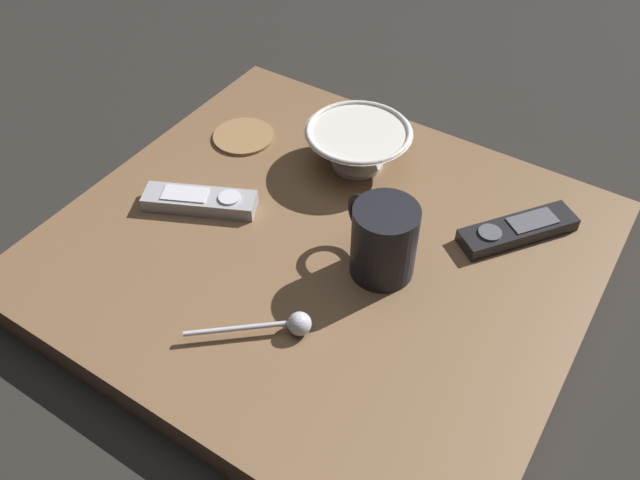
# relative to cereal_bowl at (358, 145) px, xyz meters

# --- Properties ---
(ground_plane) EXTENTS (6.00, 6.00, 0.00)m
(ground_plane) POSITION_rel_cereal_bowl_xyz_m (-0.16, -0.04, -0.08)
(ground_plane) COLOR black
(table) EXTENTS (0.61, 0.67, 0.05)m
(table) POSITION_rel_cereal_bowl_xyz_m (-0.16, -0.04, -0.06)
(table) COLOR brown
(table) RESTS_ON ground
(cereal_bowl) EXTENTS (0.15, 0.15, 0.06)m
(cereal_bowl) POSITION_rel_cereal_bowl_xyz_m (0.00, 0.00, 0.00)
(cereal_bowl) COLOR beige
(cereal_bowl) RESTS_ON table
(coffee_mug) EXTENTS (0.08, 0.11, 0.10)m
(coffee_mug) POSITION_rel_cereal_bowl_xyz_m (-0.16, -0.13, 0.01)
(coffee_mug) COLOR black
(coffee_mug) RESTS_ON table
(teaspoon) EXTENTS (0.10, 0.11, 0.03)m
(teaspoon) POSITION_rel_cereal_bowl_xyz_m (-0.31, -0.09, -0.02)
(teaspoon) COLOR silver
(teaspoon) RESTS_ON table
(tv_remote_near) EXTENTS (0.16, 0.13, 0.02)m
(tv_remote_near) POSITION_rel_cereal_bowl_xyz_m (-0.01, -0.25, -0.03)
(tv_remote_near) COLOR black
(tv_remote_near) RESTS_ON table
(tv_remote_far) EXTENTS (0.10, 0.16, 0.02)m
(tv_remote_far) POSITION_rel_cereal_bowl_xyz_m (-0.20, 0.13, -0.02)
(tv_remote_far) COLOR #9E9EA3
(tv_remote_far) RESTS_ON table
(drink_coaster) EXTENTS (0.09, 0.09, 0.01)m
(drink_coaster) POSITION_rel_cereal_bowl_xyz_m (-0.04, 0.18, -0.03)
(drink_coaster) COLOR olive
(drink_coaster) RESTS_ON table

